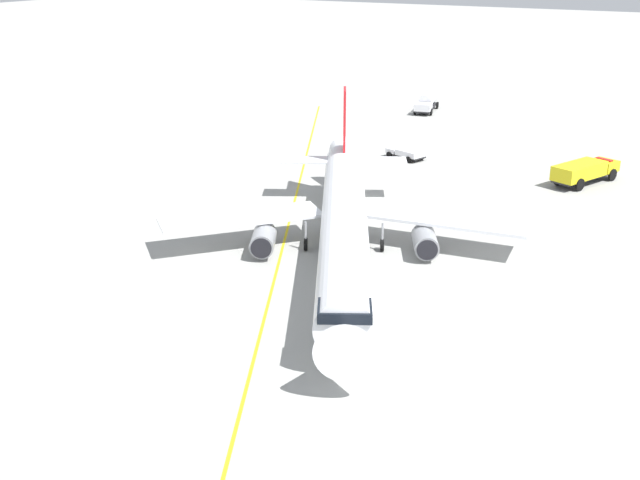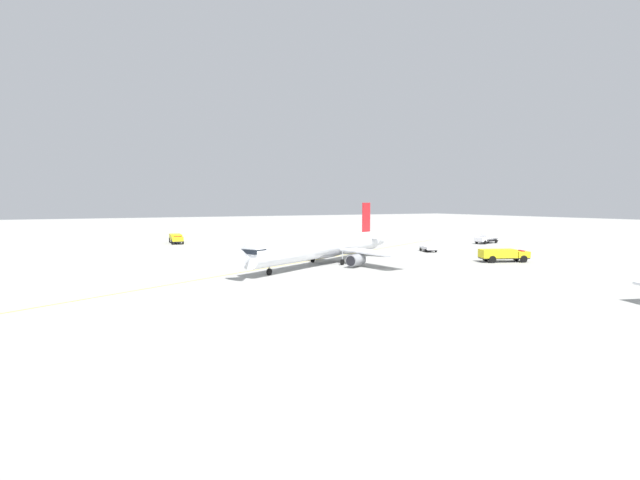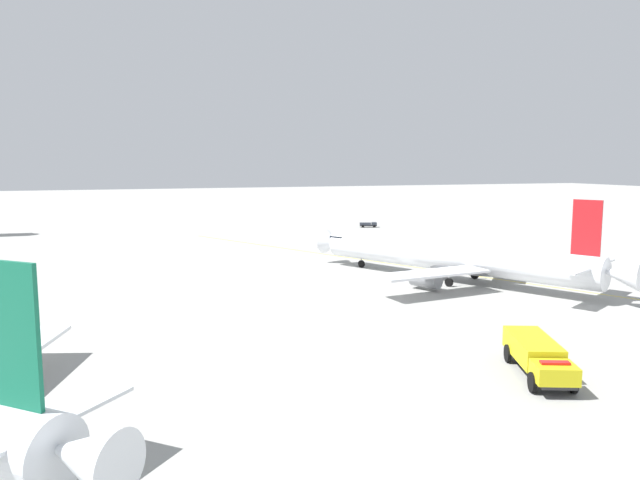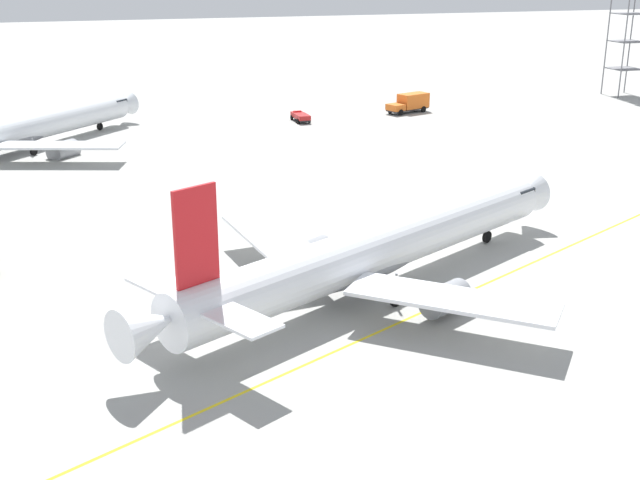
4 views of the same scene
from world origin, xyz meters
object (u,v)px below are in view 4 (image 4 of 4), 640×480
airliner_secondary (21,131)px  ops_pickup_truck (301,116)px  airliner_main (375,251)px  catering_truck_truck (410,102)px

airliner_secondary → ops_pickup_truck: bearing=-34.8°
airliner_main → airliner_secondary: (27.64, -59.31, -0.42)m
airliner_main → catering_truck_truck: size_ratio=5.20×
catering_truck_truck → ops_pickup_truck: bearing=-12.7°
ops_pickup_truck → catering_truck_truck: bearing=-84.2°
airliner_main → catering_truck_truck: airliner_main is taller
ops_pickup_truck → catering_truck_truck: (-19.76, -2.40, 0.86)m
airliner_secondary → ops_pickup_truck: (-41.33, -8.85, -1.91)m
airliner_main → airliner_secondary: 65.43m
airliner_main → ops_pickup_truck: size_ratio=8.26×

